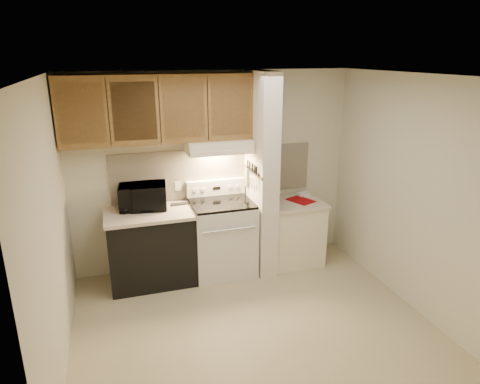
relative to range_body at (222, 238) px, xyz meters
name	(u,v)px	position (x,y,z in m)	size (l,w,h in m)	color
floor	(251,321)	(0.00, -1.16, -0.46)	(3.60, 3.60, 0.00)	tan
ceiling	(253,76)	(0.00, -1.16, 2.04)	(3.60, 3.60, 0.00)	white
wall_back	(214,171)	(0.00, 0.34, 0.79)	(3.60, 0.02, 2.50)	beige
wall_left	(50,232)	(-1.80, -1.16, 0.79)	(0.02, 3.00, 2.50)	beige
wall_right	(410,193)	(1.80, -1.16, 0.79)	(0.02, 3.00, 2.50)	beige
backsplash	(215,172)	(0.00, 0.33, 0.78)	(2.60, 0.02, 0.63)	#FCECC9
range_body	(222,238)	(0.00, 0.00, 0.00)	(0.76, 0.65, 0.92)	silver
oven_window	(229,246)	(0.00, -0.32, 0.04)	(0.50, 0.01, 0.30)	black
oven_handle	(230,230)	(0.00, -0.35, 0.26)	(0.02, 0.02, 0.65)	silver
cooktop	(222,203)	(0.00, 0.00, 0.48)	(0.74, 0.64, 0.03)	black
range_backguard	(216,187)	(0.00, 0.28, 0.59)	(0.76, 0.08, 0.20)	silver
range_display	(217,188)	(0.00, 0.24, 0.59)	(0.10, 0.01, 0.04)	black
range_knob_left_outer	(195,190)	(-0.28, 0.24, 0.59)	(0.05, 0.05, 0.02)	silver
range_knob_left_inner	(203,190)	(-0.18, 0.24, 0.59)	(0.05, 0.05, 0.02)	silver
range_knob_right_inner	(230,187)	(0.18, 0.24, 0.59)	(0.05, 0.05, 0.02)	silver
range_knob_right_outer	(238,186)	(0.28, 0.24, 0.59)	(0.05, 0.05, 0.02)	silver
dishwasher_front	(152,249)	(-0.88, 0.01, -0.03)	(1.00, 0.63, 0.87)	black
left_countertop	(149,213)	(-0.88, 0.01, 0.43)	(1.04, 0.67, 0.04)	beige
spoon_rest	(181,204)	(-0.48, 0.16, 0.46)	(0.24, 0.08, 0.02)	black
teal_jar	(127,203)	(-1.11, 0.23, 0.51)	(0.10, 0.10, 0.11)	#2F6564
outlet	(178,186)	(-0.48, 0.32, 0.64)	(0.08, 0.01, 0.12)	#F4EECD
microwave	(143,196)	(-0.93, 0.15, 0.60)	(0.55, 0.37, 0.30)	black
partition_pillar	(261,175)	(0.51, -0.01, 0.79)	(0.22, 0.70, 2.50)	silver
pillar_trim	(252,172)	(0.39, -0.01, 0.84)	(0.01, 0.70, 0.04)	brown
knife_strip	(253,171)	(0.39, -0.06, 0.86)	(0.02, 0.42, 0.04)	black
knife_blade_a	(257,183)	(0.38, -0.22, 0.76)	(0.01, 0.04, 0.16)	silver
knife_handle_a	(256,171)	(0.38, -0.21, 0.91)	(0.02, 0.02, 0.10)	black
knife_blade_b	(254,182)	(0.38, -0.14, 0.75)	(0.01, 0.04, 0.18)	silver
knife_handle_b	(255,169)	(0.38, -0.14, 0.91)	(0.02, 0.02, 0.10)	black
knife_blade_c	(252,181)	(0.38, -0.05, 0.74)	(0.01, 0.04, 0.20)	silver
knife_handle_c	(252,167)	(0.38, -0.06, 0.91)	(0.02, 0.02, 0.10)	black
knife_blade_d	(250,178)	(0.38, 0.02, 0.76)	(0.01, 0.04, 0.16)	silver
knife_handle_d	(250,166)	(0.38, 0.04, 0.91)	(0.02, 0.02, 0.10)	black
knife_blade_e	(248,177)	(0.38, 0.11, 0.75)	(0.01, 0.04, 0.18)	silver
knife_handle_e	(248,164)	(0.38, 0.12, 0.91)	(0.02, 0.02, 0.10)	black
oven_mitt	(247,177)	(0.38, 0.17, 0.72)	(0.03, 0.09, 0.22)	gray
right_cab_base	(293,233)	(0.97, -0.01, -0.06)	(0.70, 0.60, 0.81)	#F4EECD
right_countertop	(294,203)	(0.97, -0.01, 0.37)	(0.74, 0.64, 0.04)	beige
red_folder	(301,200)	(1.07, 0.00, 0.40)	(0.24, 0.33, 0.01)	#93080B
white_box	(303,194)	(1.19, 0.17, 0.41)	(0.16, 0.11, 0.04)	white
range_hood	(218,146)	(0.00, 0.12, 1.17)	(0.78, 0.44, 0.15)	#F4EECD
hood_lip	(223,153)	(0.00, -0.08, 1.12)	(0.78, 0.04, 0.06)	#F4EECD
upper_cabinets	(158,109)	(-0.69, 0.17, 1.62)	(2.18, 0.33, 0.77)	brown
cab_door_a	(81,113)	(-1.51, 0.01, 1.62)	(0.46, 0.01, 0.63)	brown
cab_gap_a	(108,112)	(-1.23, 0.01, 1.62)	(0.01, 0.01, 0.73)	black
cab_door_b	(134,111)	(-0.96, 0.01, 1.62)	(0.46, 0.01, 0.63)	brown
cab_gap_b	(160,111)	(-0.69, 0.01, 1.62)	(0.01, 0.01, 0.73)	black
cab_door_c	(184,110)	(-0.42, 0.01, 1.62)	(0.46, 0.01, 0.63)	brown
cab_gap_c	(208,109)	(-0.14, 0.01, 1.62)	(0.01, 0.01, 0.73)	black
cab_door_d	(231,108)	(0.13, 0.01, 1.62)	(0.46, 0.01, 0.63)	brown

